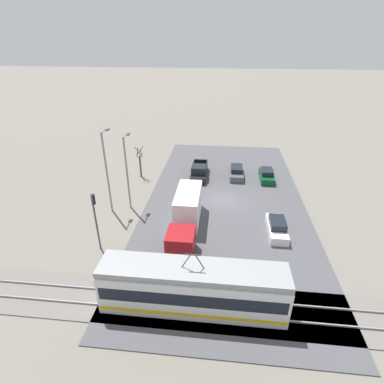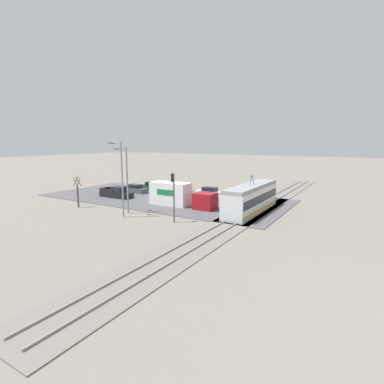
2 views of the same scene
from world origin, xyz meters
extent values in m
plane|color=slate|center=(0.00, 0.00, 0.00)|extent=(320.00, 320.00, 0.00)
cube|color=#4C4C51|center=(0.00, 0.00, 0.04)|extent=(18.09, 39.28, 0.08)
cube|color=slate|center=(0.00, 15.73, 0.04)|extent=(65.73, 4.40, 0.08)
cube|color=gray|center=(0.00, 15.01, 0.15)|extent=(64.41, 0.10, 0.14)
cube|color=gray|center=(0.00, 16.45, 0.15)|extent=(64.41, 0.10, 0.14)
cube|color=silver|center=(2.20, 15.73, 1.62)|extent=(12.90, 2.76, 3.09)
cube|color=black|center=(2.20, 15.73, 1.99)|extent=(12.51, 2.79, 1.03)
cube|color=gold|center=(2.20, 15.73, 0.67)|extent=(12.77, 2.80, 0.29)
cube|color=gray|center=(2.20, 15.73, 3.39)|extent=(12.90, 2.54, 0.44)
cylinder|color=#2D2D33|center=(1.75, 15.73, 4.16)|extent=(0.66, 0.07, 1.15)
cylinder|color=#2D2D33|center=(2.65, 15.73, 4.16)|extent=(0.66, 0.07, 1.15)
cube|color=#2D2D33|center=(2.20, 15.73, 4.71)|extent=(1.10, 0.08, 0.06)
cube|color=maroon|center=(3.89, 9.94, 1.17)|extent=(2.42, 2.73, 2.19)
cube|color=white|center=(3.89, 4.31, 1.69)|extent=(2.42, 5.80, 3.22)
cube|color=#196B38|center=(5.11, 4.31, 2.01)|extent=(0.02, 2.90, 0.80)
cube|color=black|center=(3.68, -6.58, 0.52)|extent=(2.04, 5.71, 0.88)
cube|color=black|center=(3.68, -5.78, 1.44)|extent=(1.87, 1.94, 0.96)
cube|color=black|center=(4.61, -7.78, 1.22)|extent=(0.12, 2.86, 0.51)
cube|color=black|center=(2.74, -7.78, 1.22)|extent=(0.12, 2.86, 0.51)
cube|color=black|center=(3.68, -9.33, 1.22)|extent=(1.87, 0.23, 0.51)
cube|color=red|center=(4.47, -9.41, 0.79)|extent=(0.14, 0.04, 0.18)
cube|color=#0C4723|center=(-5.44, -6.49, 0.50)|extent=(1.76, 4.22, 0.85)
cube|color=black|center=(-5.44, -6.49, 1.24)|extent=(1.51, 2.19, 0.62)
cube|color=silver|center=(-5.05, 5.93, 0.51)|extent=(1.72, 4.52, 0.86)
cube|color=black|center=(-5.05, 5.93, 1.26)|extent=(1.48, 2.35, 0.63)
cube|color=#4C5156|center=(-1.43, -7.16, 0.50)|extent=(1.78, 4.69, 0.84)
cube|color=black|center=(-1.43, -7.16, 1.22)|extent=(1.53, 2.44, 0.61)
cylinder|color=#47474C|center=(11.33, 10.03, 2.77)|extent=(0.16, 0.16, 5.53)
cube|color=black|center=(11.33, 9.85, 5.06)|extent=(0.28, 0.22, 0.95)
sphere|color=#390606|center=(11.33, 9.73, 5.38)|extent=(0.18, 0.18, 0.18)
sphere|color=yellow|center=(11.33, 9.73, 5.06)|extent=(0.18, 0.18, 0.18)
sphere|color=black|center=(11.33, 9.73, 4.74)|extent=(0.18, 0.18, 0.18)
cylinder|color=brown|center=(11.66, -5.82, 1.52)|extent=(0.24, 0.24, 3.04)
cylinder|color=brown|center=(11.91, -5.82, 3.51)|extent=(0.09, 0.86, 1.17)
cylinder|color=brown|center=(11.66, -5.57, 3.62)|extent=(1.03, 0.09, 1.42)
cylinder|color=brown|center=(11.41, -5.82, 3.51)|extent=(0.09, 0.86, 1.17)
cylinder|color=brown|center=(11.66, -6.07, 3.62)|extent=(1.03, 0.09, 1.42)
cylinder|color=gray|center=(10.70, 2.53, 4.14)|extent=(0.20, 0.20, 8.28)
cylinder|color=gray|center=(10.70, 1.73, 8.16)|extent=(0.12, 1.60, 0.12)
cube|color=#515156|center=(10.70, 0.98, 8.10)|extent=(0.36, 0.60, 0.18)
cylinder|color=gray|center=(12.54, 3.48, 4.49)|extent=(0.20, 0.20, 8.98)
cylinder|color=gray|center=(12.54, 2.68, 8.86)|extent=(0.12, 1.60, 0.12)
cube|color=#515156|center=(12.54, 1.93, 8.80)|extent=(0.36, 0.60, 0.18)
camera|label=1|loc=(0.62, 30.97, 17.39)|focal=28.00mm
camera|label=2|loc=(38.28, 28.61, 8.97)|focal=28.00mm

